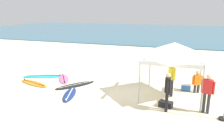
# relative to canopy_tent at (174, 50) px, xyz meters

# --- Properties ---
(ground_plane) EXTENTS (80.00, 80.00, 0.00)m
(ground_plane) POSITION_rel_canopy_tent_xyz_m (-2.56, -0.45, -2.39)
(ground_plane) COLOR beige
(sea) EXTENTS (80.00, 36.00, 0.10)m
(sea) POSITION_rel_canopy_tent_xyz_m (-2.56, 32.69, -2.34)
(sea) COLOR #386B84
(sea) RESTS_ON ground
(canopy_tent) EXTENTS (2.82, 2.82, 2.75)m
(canopy_tent) POSITION_rel_canopy_tent_xyz_m (0.00, 0.00, 0.00)
(canopy_tent) COLOR #B7B7BC
(canopy_tent) RESTS_ON ground
(surfboard_orange) EXTENTS (2.34, 1.26, 0.19)m
(surfboard_orange) POSITION_rel_canopy_tent_xyz_m (-7.83, -0.56, -2.35)
(surfboard_orange) COLOR orange
(surfboard_orange) RESTS_ON ground
(surfboard_navy) EXTENTS (1.19, 2.15, 0.19)m
(surfboard_navy) POSITION_rel_canopy_tent_xyz_m (-4.92, -1.49, -2.35)
(surfboard_navy) COLOR navy
(surfboard_navy) RESTS_ON ground
(surfboard_cyan) EXTENTS (2.65, 1.66, 0.19)m
(surfboard_cyan) POSITION_rel_canopy_tent_xyz_m (-8.15, 0.87, -2.35)
(surfboard_cyan) COLOR #23B2CC
(surfboard_cyan) RESTS_ON ground
(surfboard_black) EXTENTS (1.93, 2.42, 0.19)m
(surfboard_black) POSITION_rel_canopy_tent_xyz_m (-5.34, -0.05, -2.35)
(surfboard_black) COLOR black
(surfboard_black) RESTS_ON ground
(surfboard_pink) EXTENTS (1.69, 2.09, 0.19)m
(surfboard_pink) POSITION_rel_canopy_tent_xyz_m (-6.61, 0.78, -2.35)
(surfboard_pink) COLOR pink
(surfboard_pink) RESTS_ON ground
(person_black) EXTENTS (0.24, 0.55, 1.71)m
(person_black) POSITION_rel_canopy_tent_xyz_m (-0.04, -1.75, -1.40)
(person_black) COLOR black
(person_black) RESTS_ON ground
(person_yellow) EXTENTS (0.38, 0.48, 1.71)m
(person_yellow) POSITION_rel_canopy_tent_xyz_m (-0.04, 0.15, -1.40)
(person_yellow) COLOR #2D2D33
(person_yellow) RESTS_ON ground
(person_red) EXTENTS (0.53, 0.32, 1.71)m
(person_red) POSITION_rel_canopy_tent_xyz_m (1.55, -1.40, -1.40)
(person_red) COLOR #2D2D33
(person_red) RESTS_ON ground
(person_orange) EXTENTS (0.52, 0.34, 1.20)m
(person_orange) POSITION_rel_canopy_tent_xyz_m (1.20, 1.04, -1.73)
(person_orange) COLOR #2D2D33
(person_orange) RESTS_ON ground
(gear_bag_near_tent) EXTENTS (0.65, 0.43, 0.28)m
(gear_bag_near_tent) POSITION_rel_canopy_tent_xyz_m (-0.10, -1.36, -2.25)
(gear_bag_near_tent) COLOR #232328
(gear_bag_near_tent) RESTS_ON ground
(cooler_box) EXTENTS (0.50, 0.36, 0.39)m
(cooler_box) POSITION_rel_canopy_tent_xyz_m (0.67, 1.22, -2.19)
(cooler_box) COLOR #2D60B7
(cooler_box) RESTS_ON ground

